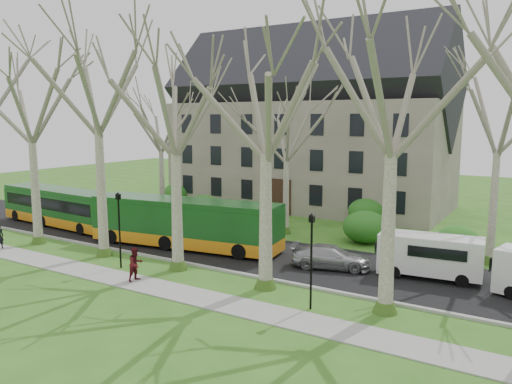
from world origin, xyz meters
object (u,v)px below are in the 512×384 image
bus_lead (60,207)px  sedan (331,257)px  pedestrian_b (136,264)px  bus_follow (185,223)px  van_a (430,257)px

bus_lead → sedan: 22.99m
sedan → pedestrian_b: bearing=117.5°
sedan → bus_follow: bearing=78.0°
sedan → van_a: (5.19, 1.13, 0.50)m
bus_lead → van_a: (28.16, 1.66, -0.36)m
bus_follow → pedestrian_b: bus_follow is taller
bus_lead → sedan: (22.97, 0.53, -0.86)m
bus_follow → van_a: bus_follow is taller
bus_follow → sedan: bus_follow is taller
bus_follow → bus_lead: bearing=171.7°
bus_lead → pedestrian_b: (15.10, -6.90, -0.61)m
bus_follow → sedan: size_ratio=2.94×
bus_lead → van_a: 28.21m
bus_lead → pedestrian_b: bearing=-20.6°
bus_follow → sedan: bearing=-3.8°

